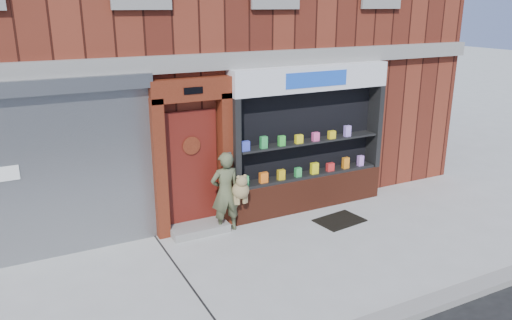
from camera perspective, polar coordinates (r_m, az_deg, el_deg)
ground at (r=8.55m, az=2.43°, el=-11.59°), size 80.00×80.00×0.00m
building at (r=13.03m, az=-10.98°, el=16.45°), size 12.00×8.16×8.00m
shutter_bay at (r=8.78m, az=-21.33°, el=0.17°), size 3.10×0.30×3.04m
red_door_bay at (r=9.26m, az=-7.20°, el=0.40°), size 1.52×0.58×2.90m
pharmacy_bay at (r=10.32m, az=6.02°, el=1.72°), size 3.50×0.41×3.00m
woman at (r=9.37m, az=-3.28°, el=-3.62°), size 0.72×0.46×1.55m
doormat at (r=10.17m, az=9.53°, el=-6.82°), size 1.00×0.76×0.02m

